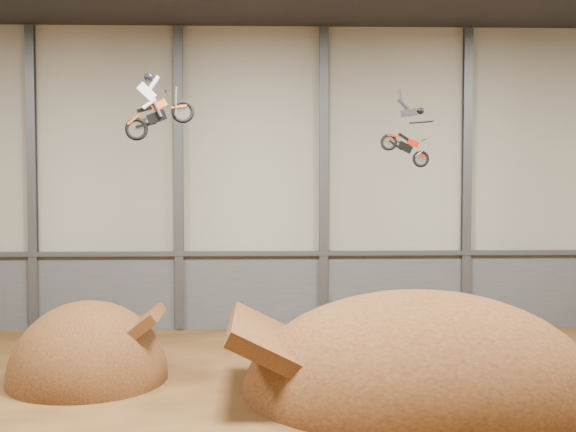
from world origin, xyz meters
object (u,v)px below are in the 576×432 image
object	(u,v)px
landing_ramp	(420,393)
fmx_rider_a	(164,99)
fmx_rider_b	(401,128)
takeoff_ramp	(88,380)

from	to	relation	value
landing_ramp	fmx_rider_a	world-z (taller)	fmx_rider_a
fmx_rider_a	fmx_rider_b	world-z (taller)	fmx_rider_a
fmx_rider_b	landing_ramp	bearing A→B (deg)	-72.78
takeoff_ramp	fmx_rider_a	distance (m)	10.21
fmx_rider_a	landing_ramp	bearing A→B (deg)	-11.42
landing_ramp	fmx_rider_a	bearing A→B (deg)	174.42
takeoff_ramp	fmx_rider_b	distance (m)	13.99
takeoff_ramp	landing_ramp	size ratio (longest dim) A/B	0.55
takeoff_ramp	fmx_rider_a	bearing A→B (deg)	-24.96
takeoff_ramp	fmx_rider_a	xyz separation A→B (m)	(2.87, -1.34, 9.71)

